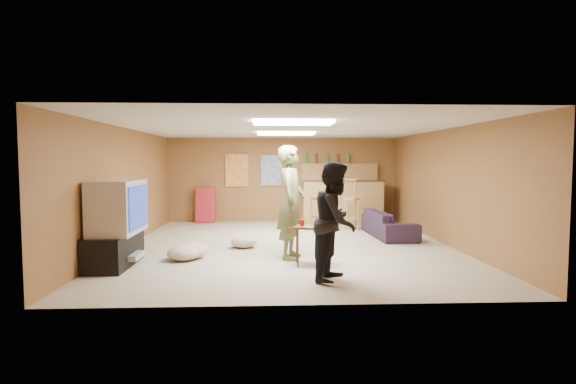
{
  "coord_description": "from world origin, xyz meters",
  "views": [
    {
      "loc": [
        -0.38,
        -8.34,
        1.59
      ],
      "look_at": [
        0.0,
        0.2,
        1.0
      ],
      "focal_mm": 28.0,
      "sensor_mm": 36.0,
      "label": 1
    }
  ],
  "objects_px": {
    "person_black": "(336,221)",
    "person_olive": "(291,202)",
    "tv_body": "(118,207)",
    "sofa": "(389,224)",
    "bar_counter": "(342,202)",
    "tray_table": "(310,246)"
  },
  "relations": [
    {
      "from": "person_olive",
      "to": "person_black",
      "type": "distance_m",
      "value": 1.45
    },
    {
      "from": "person_black",
      "to": "person_olive",
      "type": "bearing_deg",
      "value": 45.58
    },
    {
      "from": "tray_table",
      "to": "bar_counter",
      "type": "bearing_deg",
      "value": 74.72
    },
    {
      "from": "person_olive",
      "to": "person_black",
      "type": "xyz_separation_m",
      "value": [
        0.52,
        -1.34,
        -0.13
      ]
    },
    {
      "from": "bar_counter",
      "to": "sofa",
      "type": "xyz_separation_m",
      "value": [
        0.67,
        -1.99,
        -0.28
      ]
    },
    {
      "from": "bar_counter",
      "to": "sofa",
      "type": "distance_m",
      "value": 2.12
    },
    {
      "from": "person_black",
      "to": "sofa",
      "type": "xyz_separation_m",
      "value": [
        1.65,
        3.4,
        -0.52
      ]
    },
    {
      "from": "person_black",
      "to": "tray_table",
      "type": "relative_size",
      "value": 2.65
    },
    {
      "from": "person_olive",
      "to": "person_black",
      "type": "height_order",
      "value": "person_olive"
    },
    {
      "from": "person_olive",
      "to": "bar_counter",
      "type": "bearing_deg",
      "value": -5.09
    },
    {
      "from": "sofa",
      "to": "tray_table",
      "type": "distance_m",
      "value": 3.18
    },
    {
      "from": "bar_counter",
      "to": "person_black",
      "type": "height_order",
      "value": "person_black"
    },
    {
      "from": "tv_body",
      "to": "person_olive",
      "type": "height_order",
      "value": "person_olive"
    },
    {
      "from": "bar_counter",
      "to": "person_black",
      "type": "distance_m",
      "value": 5.49
    },
    {
      "from": "tv_body",
      "to": "sofa",
      "type": "xyz_separation_m",
      "value": [
        4.82,
        2.46,
        -0.63
      ]
    },
    {
      "from": "sofa",
      "to": "tray_table",
      "type": "xyz_separation_m",
      "value": [
        -1.91,
        -2.54,
        0.03
      ]
    },
    {
      "from": "bar_counter",
      "to": "tray_table",
      "type": "distance_m",
      "value": 4.7
    },
    {
      "from": "tv_body",
      "to": "bar_counter",
      "type": "xyz_separation_m",
      "value": [
        4.15,
        4.45,
        -0.35
      ]
    },
    {
      "from": "bar_counter",
      "to": "person_olive",
      "type": "bearing_deg",
      "value": -110.37
    },
    {
      "from": "bar_counter",
      "to": "tray_table",
      "type": "xyz_separation_m",
      "value": [
        -1.24,
        -4.53,
        -0.25
      ]
    },
    {
      "from": "bar_counter",
      "to": "person_black",
      "type": "relative_size",
      "value": 1.26
    },
    {
      "from": "sofa",
      "to": "tray_table",
      "type": "height_order",
      "value": "tray_table"
    }
  ]
}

